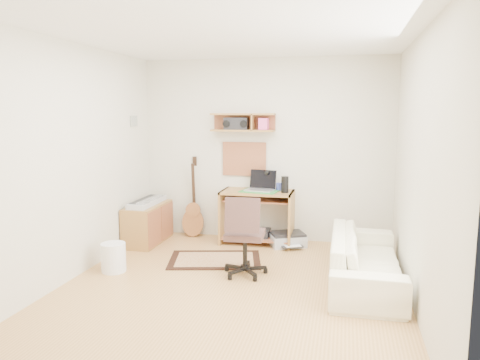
% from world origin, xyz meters
% --- Properties ---
extents(floor, '(3.60, 4.00, 0.01)m').
position_xyz_m(floor, '(0.00, 0.00, -0.01)').
color(floor, tan).
rests_on(floor, ground).
extents(ceiling, '(3.60, 4.00, 0.01)m').
position_xyz_m(ceiling, '(0.00, 0.00, 2.60)').
color(ceiling, white).
rests_on(ceiling, ground).
extents(back_wall, '(3.60, 0.01, 2.60)m').
position_xyz_m(back_wall, '(0.00, 2.00, 1.30)').
color(back_wall, beige).
rests_on(back_wall, ground).
extents(left_wall, '(0.01, 4.00, 2.60)m').
position_xyz_m(left_wall, '(-1.80, 0.00, 1.30)').
color(left_wall, beige).
rests_on(left_wall, ground).
extents(right_wall, '(0.01, 4.00, 2.60)m').
position_xyz_m(right_wall, '(1.80, 0.00, 1.30)').
color(right_wall, beige).
rests_on(right_wall, ground).
extents(wall_shelf, '(0.90, 0.25, 0.26)m').
position_xyz_m(wall_shelf, '(-0.30, 1.88, 1.70)').
color(wall_shelf, '#A27339').
rests_on(wall_shelf, back_wall).
extents(cork_board, '(0.64, 0.03, 0.49)m').
position_xyz_m(cork_board, '(-0.30, 1.98, 1.17)').
color(cork_board, '#A17950').
rests_on(cork_board, back_wall).
extents(wall_photo, '(0.02, 0.20, 0.15)m').
position_xyz_m(wall_photo, '(-1.79, 1.50, 1.72)').
color(wall_photo, '#4C8CBF').
rests_on(wall_photo, left_wall).
extents(desk, '(1.00, 0.55, 0.75)m').
position_xyz_m(desk, '(-0.06, 1.73, 0.38)').
color(desk, '#A27339').
rests_on(desk, floor).
extents(laptop, '(0.44, 0.44, 0.29)m').
position_xyz_m(laptop, '(-0.02, 1.71, 0.90)').
color(laptop, silver).
rests_on(laptop, desk).
extents(speaker, '(0.10, 0.10, 0.23)m').
position_xyz_m(speaker, '(0.34, 1.68, 0.86)').
color(speaker, black).
rests_on(speaker, desk).
extents(desk_lamp, '(0.09, 0.09, 0.28)m').
position_xyz_m(desk_lamp, '(0.11, 1.87, 0.89)').
color(desk_lamp, black).
rests_on(desk_lamp, desk).
extents(pencil_cup, '(0.08, 0.08, 0.11)m').
position_xyz_m(pencil_cup, '(0.23, 1.83, 0.80)').
color(pencil_cup, '#34429C').
rests_on(pencil_cup, desk).
extents(boombox, '(0.33, 0.15, 0.17)m').
position_xyz_m(boombox, '(-0.39, 1.87, 1.68)').
color(boombox, black).
rests_on(boombox, wall_shelf).
extents(rug, '(1.28, 1.00, 0.02)m').
position_xyz_m(rug, '(-0.43, 0.85, 0.01)').
color(rug, '#CFBD8B').
rests_on(rug, floor).
extents(task_chair, '(0.51, 0.51, 0.94)m').
position_xyz_m(task_chair, '(0.05, 0.43, 0.47)').
color(task_chair, '#3E2924').
rests_on(task_chair, floor).
extents(cabinet, '(0.40, 0.90, 0.55)m').
position_xyz_m(cabinet, '(-1.58, 1.41, 0.28)').
color(cabinet, '#A27339').
rests_on(cabinet, floor).
extents(music_keyboard, '(0.26, 0.82, 0.07)m').
position_xyz_m(music_keyboard, '(-1.58, 1.41, 0.59)').
color(music_keyboard, '#B2B5BA').
rests_on(music_keyboard, cabinet).
extents(guitar, '(0.35, 0.26, 1.20)m').
position_xyz_m(guitar, '(-1.06, 1.86, 0.60)').
color(guitar, '#985B2E').
rests_on(guitar, floor).
extents(waste_basket, '(0.35, 0.35, 0.34)m').
position_xyz_m(waste_basket, '(-1.46, 0.19, 0.17)').
color(waste_basket, white).
rests_on(waste_basket, floor).
extents(printer, '(0.57, 0.52, 0.18)m').
position_xyz_m(printer, '(0.38, 1.69, 0.08)').
color(printer, '#A5A8AA').
rests_on(printer, floor).
extents(sofa, '(0.54, 1.86, 0.73)m').
position_xyz_m(sofa, '(1.38, 0.48, 0.36)').
color(sofa, beige).
rests_on(sofa, floor).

